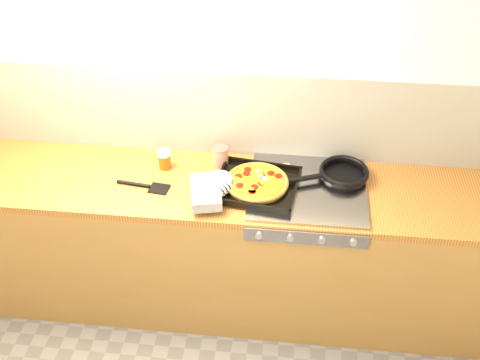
# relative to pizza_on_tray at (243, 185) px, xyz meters

# --- Properties ---
(room_shell) EXTENTS (3.20, 3.20, 3.20)m
(room_shell) POSITION_rel_pizza_on_tray_xyz_m (-0.12, 0.34, 0.21)
(room_shell) COLOR white
(room_shell) RESTS_ON ground
(counter_run) EXTENTS (3.20, 0.62, 0.90)m
(counter_run) POSITION_rel_pizza_on_tray_xyz_m (-0.12, 0.05, -0.49)
(counter_run) COLOR brown
(counter_run) RESTS_ON ground
(stovetop) EXTENTS (0.60, 0.56, 0.02)m
(stovetop) POSITION_rel_pizza_on_tray_xyz_m (0.33, 0.05, -0.04)
(stovetop) COLOR gray
(stovetop) RESTS_ON counter_run
(pizza_on_tray) EXTENTS (0.58, 0.47, 0.07)m
(pizza_on_tray) POSITION_rel_pizza_on_tray_xyz_m (0.00, 0.00, 0.00)
(pizza_on_tray) COLOR black
(pizza_on_tray) RESTS_ON stovetop
(frying_pan) EXTENTS (0.46, 0.34, 0.04)m
(frying_pan) POSITION_rel_pizza_on_tray_xyz_m (0.51, 0.16, -0.01)
(frying_pan) COLOR black
(frying_pan) RESTS_ON stovetop
(tomato_can) EXTENTS (0.09, 0.09, 0.12)m
(tomato_can) POSITION_rel_pizza_on_tray_xyz_m (-0.14, 0.21, 0.02)
(tomato_can) COLOR maroon
(tomato_can) RESTS_ON counter_run
(juice_glass) EXTENTS (0.08, 0.08, 0.11)m
(juice_glass) POSITION_rel_pizza_on_tray_xyz_m (-0.44, 0.16, 0.01)
(juice_glass) COLOR #E5450D
(juice_glass) RESTS_ON counter_run
(wooden_spoon) EXTENTS (0.30, 0.04, 0.02)m
(wooden_spoon) POSITION_rel_pizza_on_tray_xyz_m (0.12, 0.23, -0.03)
(wooden_spoon) COLOR #B3874C
(wooden_spoon) RESTS_ON counter_run
(black_spatula) EXTENTS (0.29, 0.10, 0.02)m
(black_spatula) POSITION_rel_pizza_on_tray_xyz_m (-0.52, -0.02, -0.04)
(black_spatula) COLOR black
(black_spatula) RESTS_ON counter_run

